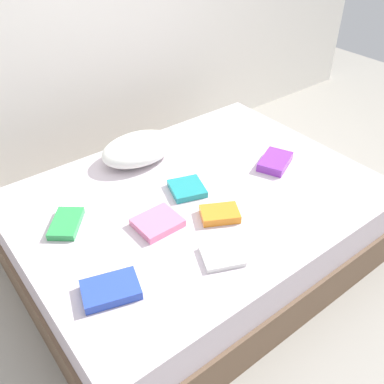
# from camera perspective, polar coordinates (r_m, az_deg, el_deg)

# --- Properties ---
(ground_plane) EXTENTS (8.00, 8.00, 0.00)m
(ground_plane) POSITION_cam_1_polar(r_m,az_deg,el_deg) (2.71, 0.65, -8.64)
(ground_plane) COLOR #9E998E
(bed) EXTENTS (2.00, 1.50, 0.50)m
(bed) POSITION_cam_1_polar(r_m,az_deg,el_deg) (2.54, 0.69, -4.74)
(bed) COLOR brown
(bed) RESTS_ON ground
(pillow) EXTENTS (0.48, 0.33, 0.15)m
(pillow) POSITION_cam_1_polar(r_m,az_deg,el_deg) (2.65, -7.19, 5.79)
(pillow) COLOR white
(pillow) RESTS_ON bed
(textbook_pink) EXTENTS (0.22, 0.19, 0.04)m
(textbook_pink) POSITION_cam_1_polar(r_m,az_deg,el_deg) (2.16, -4.64, -4.11)
(textbook_pink) COLOR pink
(textbook_pink) RESTS_ON bed
(textbook_purple) EXTENTS (0.28, 0.24, 0.05)m
(textbook_purple) POSITION_cam_1_polar(r_m,az_deg,el_deg) (2.65, 11.08, 4.03)
(textbook_purple) COLOR purple
(textbook_purple) RESTS_ON bed
(textbook_blue) EXTENTS (0.28, 0.23, 0.04)m
(textbook_blue) POSITION_cam_1_polar(r_m,az_deg,el_deg) (1.88, -10.86, -12.76)
(textbook_blue) COLOR #2847B7
(textbook_blue) RESTS_ON bed
(textbook_green) EXTENTS (0.25, 0.26, 0.04)m
(textbook_green) POSITION_cam_1_polar(r_m,az_deg,el_deg) (2.25, -16.53, -4.05)
(textbook_green) COLOR green
(textbook_green) RESTS_ON bed
(textbook_orange) EXTENTS (0.24, 0.21, 0.04)m
(textbook_orange) POSITION_cam_1_polar(r_m,az_deg,el_deg) (2.21, 3.74, -2.97)
(textbook_orange) COLOR orange
(textbook_orange) RESTS_ON bed
(textbook_teal) EXTENTS (0.23, 0.24, 0.04)m
(textbook_teal) POSITION_cam_1_polar(r_m,az_deg,el_deg) (2.38, -0.67, 0.46)
(textbook_teal) COLOR teal
(textbook_teal) RESTS_ON bed
(textbook_white) EXTENTS (0.24, 0.22, 0.02)m
(textbook_white) POSITION_cam_1_polar(r_m,az_deg,el_deg) (2.00, 4.04, -8.53)
(textbook_white) COLOR white
(textbook_white) RESTS_ON bed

